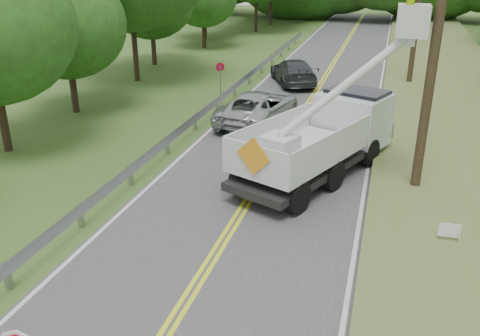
# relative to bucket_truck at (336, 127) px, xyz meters

# --- Properties ---
(road) EXTENTS (7.20, 96.00, 0.03)m
(road) POSITION_rel_bucket_truck_xyz_m (-2.24, 3.73, -1.58)
(road) COLOR #454547
(road) RESTS_ON ground
(guardrail) EXTENTS (0.18, 48.00, 0.77)m
(guardrail) POSITION_rel_bucket_truck_xyz_m (-6.25, 4.63, -1.04)
(guardrail) COLOR gray
(guardrail) RESTS_ON ground
(utility_poles) EXTENTS (1.60, 43.30, 10.00)m
(utility_poles) POSITION_rel_bucket_truck_xyz_m (2.76, 6.74, 3.68)
(utility_poles) COLOR black
(utility_poles) RESTS_ON ground
(tall_grass_verge) EXTENTS (7.00, 96.00, 0.30)m
(tall_grass_verge) POSITION_rel_bucket_truck_xyz_m (4.86, 3.73, -1.44)
(tall_grass_verge) COLOR olive
(tall_grass_verge) RESTS_ON ground
(bucket_truck) EXTENTS (5.53, 7.56, 7.02)m
(bucket_truck) POSITION_rel_bucket_truck_xyz_m (0.00, 0.00, 0.00)
(bucket_truck) COLOR black
(bucket_truck) RESTS_ON road
(suv_silver) EXTENTS (3.17, 5.62, 1.48)m
(suv_silver) POSITION_rel_bucket_truck_xyz_m (-3.90, 4.41, -0.83)
(suv_silver) COLOR #B6B7BD
(suv_silver) RESTS_ON road
(suv_darkgrey) EXTENTS (3.84, 5.31, 1.43)m
(suv_darkgrey) POSITION_rel_bucket_truck_xyz_m (-3.84, 12.42, -0.85)
(suv_darkgrey) COLOR #393D41
(suv_darkgrey) RESTS_ON road
(stop_sign_permanent) EXTENTS (0.38, 0.31, 2.21)m
(stop_sign_permanent) POSITION_rel_bucket_truck_xyz_m (-6.49, 6.78, -0.16)
(stop_sign_permanent) COLOR gray
(stop_sign_permanent) RESTS_ON ground
(yard_sign) EXTENTS (0.54, 0.06, 0.78)m
(yard_sign) POSITION_rel_bucket_truck_xyz_m (3.51, -4.66, -1.02)
(yard_sign) COLOR white
(yard_sign) RESTS_ON ground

